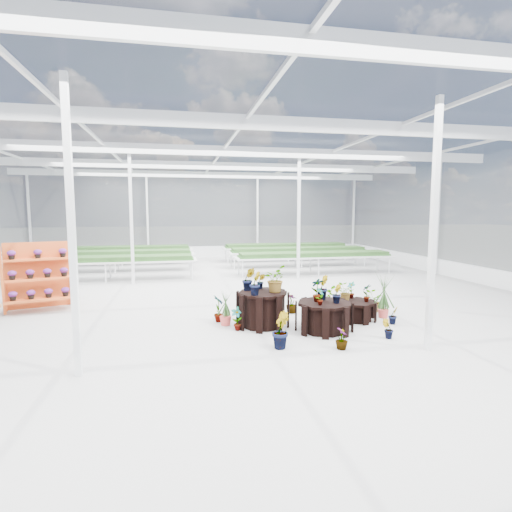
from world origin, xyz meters
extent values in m
plane|color=gray|center=(0.00, 0.00, 0.00)|extent=(24.00, 24.00, 0.00)
cylinder|color=black|center=(0.35, -1.93, 0.38)|extent=(1.44, 1.44, 0.77)
cylinder|color=black|center=(1.55, -2.53, 0.31)|extent=(1.48, 1.48, 0.62)
cylinder|color=black|center=(2.55, -1.83, 0.22)|extent=(1.12, 1.12, 0.45)
imported|color=#26461F|center=(0.07, -1.72, 1.03)|extent=(0.30, 0.24, 0.52)
imported|color=#26461F|center=(0.60, -1.98, 1.05)|extent=(0.58, 0.63, 0.57)
imported|color=#26461F|center=(0.39, -1.58, 0.94)|extent=(0.22, 0.19, 0.35)
imported|color=#26461F|center=(0.13, -2.21, 1.02)|extent=(0.33, 0.35, 0.51)
imported|color=#26461F|center=(1.41, -2.46, 0.88)|extent=(0.29, 0.22, 0.51)
imported|color=#26461F|center=(1.77, -2.65, 0.82)|extent=(0.24, 0.27, 0.39)
imported|color=#26461F|center=(1.59, -2.29, 0.89)|extent=(0.35, 0.37, 0.53)
imported|color=#26461F|center=(1.36, -2.78, 0.80)|extent=(0.22, 0.22, 0.36)
imported|color=#26461F|center=(2.35, -1.75, 0.65)|extent=(0.47, 0.45, 0.40)
imported|color=#26461F|center=(2.80, -1.97, 0.66)|extent=(0.26, 0.22, 0.42)
imported|color=#26461F|center=(2.61, -1.55, 0.65)|extent=(0.22, 0.25, 0.41)
imported|color=#26461F|center=(-0.26, -2.15, 0.25)|extent=(0.31, 0.27, 0.50)
imported|color=#26461F|center=(-0.57, -1.41, 0.32)|extent=(0.33, 0.39, 0.64)
imported|color=#26461F|center=(0.37, -3.38, 0.34)|extent=(0.39, 0.44, 0.68)
imported|color=#26461F|center=(1.46, -3.68, 0.20)|extent=(0.28, 0.28, 0.40)
imported|color=#26461F|center=(2.61, -3.27, 0.20)|extent=(0.26, 0.23, 0.40)
imported|color=#26461F|center=(3.27, -2.34, 0.20)|extent=(0.28, 0.25, 0.41)
imported|color=#26461F|center=(3.40, -1.22, 0.27)|extent=(0.58, 0.54, 0.53)
imported|color=#26461F|center=(2.26, -0.91, 0.31)|extent=(0.59, 0.65, 0.62)
imported|color=#26461F|center=(1.30, -0.95, 0.25)|extent=(0.39, 0.39, 0.49)
camera|label=1|loc=(-1.46, -10.33, 2.52)|focal=28.00mm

